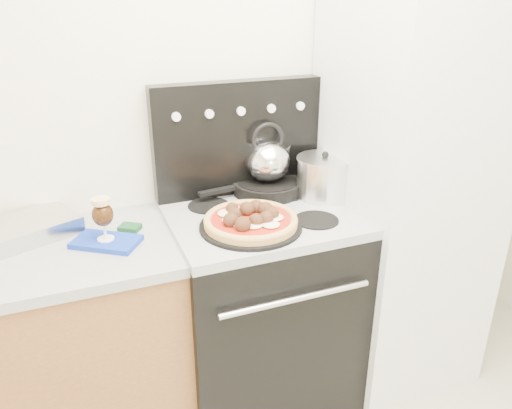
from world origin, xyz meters
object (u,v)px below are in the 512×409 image
pizza_pan (251,226)px  pizza (251,219)px  fridge (405,186)px  skillet (267,187)px  beer_glass (103,219)px  stock_pot (324,178)px  stove_body (260,309)px  oven_mitt (106,242)px  tea_kettle (268,157)px

pizza_pan → pizza: bearing=180.0°
fridge → skillet: fridge is taller
beer_glass → stock_pot: (0.95, 0.08, 0.00)m
pizza_pan → skillet: size_ratio=1.29×
beer_glass → pizza: beer_glass is taller
stock_pot → skillet: bearing=148.4°
stove_body → beer_glass: (-0.63, -0.01, 0.56)m
oven_mitt → pizza: pizza is taller
stove_body → fridge: 0.87m
stove_body → fridge: fridge is taller
fridge → tea_kettle: size_ratio=8.38×
oven_mitt → skillet: size_ratio=0.77×
tea_kettle → fridge: bearing=-17.3°
stove_body → pizza_pan: size_ratio=2.19×
skillet → fridge: bearing=-21.2°
pizza_pan → skillet: (0.20, 0.31, 0.02)m
pizza_pan → tea_kettle: 0.41m
pizza → tea_kettle: size_ratio=1.61×
oven_mitt → beer_glass: beer_glass is taller
pizza → oven_mitt: bearing=169.0°
stove_body → tea_kettle: (0.11, 0.20, 0.65)m
beer_glass → pizza: 0.55m
fridge → skillet: 0.63m
tea_kettle → stock_pot: tea_kettle is taller
beer_glass → pizza_pan: beer_glass is taller
pizza_pan → oven_mitt: bearing=169.0°
beer_glass → stock_pot: bearing=4.6°
stove_body → fridge: (0.70, -0.03, 0.51)m
fridge → beer_glass: 1.33m
pizza → stock_pot: (0.42, 0.18, 0.05)m
beer_glass → stove_body: bearing=0.8°
fridge → stock_pot: bearing=165.8°
stove_body → pizza: pizza is taller
skillet → stock_pot: stock_pot is taller
stove_body → skillet: (0.11, 0.20, 0.51)m
fridge → tea_kettle: 0.64m
fridge → beer_glass: (-1.33, 0.02, 0.05)m
fridge → skillet: bearing=158.8°
skillet → stock_pot: (0.22, -0.13, 0.06)m
pizza → skillet: pizza is taller
pizza_pan → stock_pot: stock_pot is taller
oven_mitt → beer_glass: 0.09m
beer_glass → tea_kettle: (0.74, 0.21, 0.08)m
pizza_pan → fridge: bearing=6.4°
pizza → skillet: 0.37m
pizza_pan → beer_glass: bearing=169.0°
stove_body → tea_kettle: tea_kettle is taller
fridge → beer_glass: size_ratio=11.30×
beer_glass → tea_kettle: 0.77m
stock_pot → pizza: bearing=-156.5°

